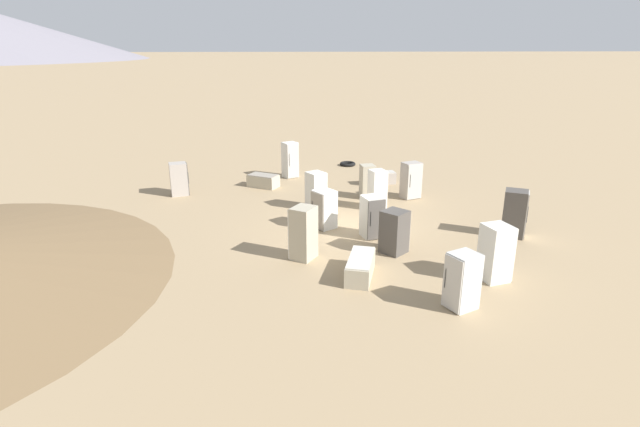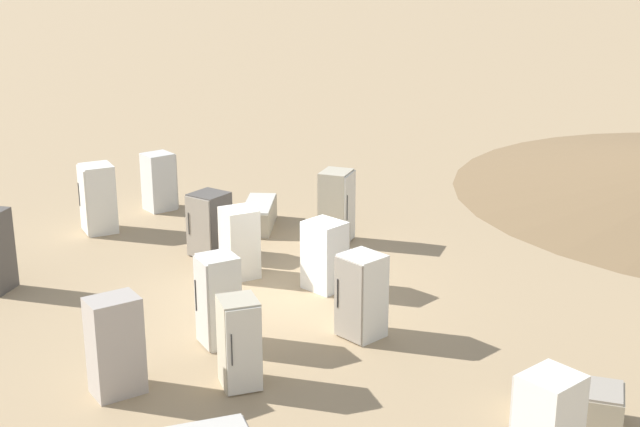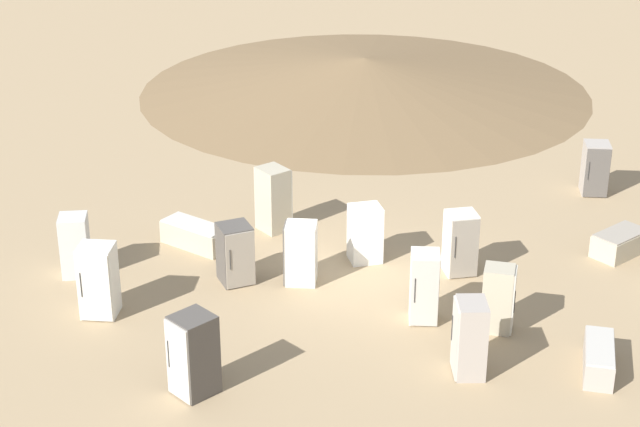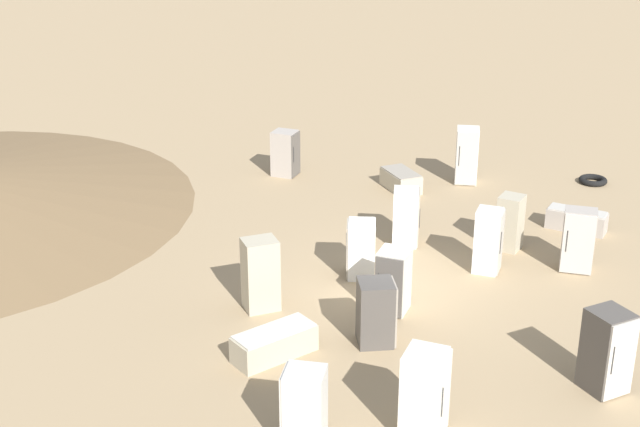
{
  "view_description": "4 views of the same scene",
  "coord_description": "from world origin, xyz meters",
  "px_view_note": "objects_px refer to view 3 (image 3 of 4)",
  "views": [
    {
      "loc": [
        17.03,
        -2.81,
        6.43
      ],
      "look_at": [
        0.61,
        -1.05,
        0.84
      ],
      "focal_mm": 28.0,
      "sensor_mm": 36.0,
      "label": 1
    },
    {
      "loc": [
        -16.47,
        3.42,
        6.89
      ],
      "look_at": [
        0.87,
        -0.97,
        1.24
      ],
      "focal_mm": 50.0,
      "sensor_mm": 36.0,
      "label": 2
    },
    {
      "loc": [
        -6.38,
        21.69,
        11.7
      ],
      "look_at": [
        0.57,
        0.24,
        1.57
      ],
      "focal_mm": 60.0,
      "sensor_mm": 36.0,
      "label": 3
    },
    {
      "loc": [
        16.58,
        9.63,
        9.61
      ],
      "look_at": [
        0.76,
        -1.32,
        1.86
      ],
      "focal_mm": 50.0,
      "sensor_mm": 36.0,
      "label": 4
    }
  ],
  "objects_px": {
    "discarded_fridge_13": "(75,245)",
    "discarded_fridge_3": "(470,338)",
    "discarded_fridge_9": "(595,168)",
    "discarded_fridge_6": "(274,199)",
    "discarded_fridge_11": "(235,254)",
    "discarded_fridge_0": "(365,233)",
    "discarded_fridge_1": "(98,281)",
    "discarded_fridge_10": "(498,299)",
    "discarded_fridge_2": "(193,355)",
    "discarded_fridge_5": "(461,243)",
    "discarded_fridge_12": "(300,253)",
    "discarded_fridge_4": "(424,287)",
    "discarded_fridge_14": "(599,358)",
    "discarded_fridge_8": "(195,235)",
    "discarded_fridge_15": "(620,243)"
  },
  "relations": [
    {
      "from": "discarded_fridge_13",
      "to": "discarded_fridge_12",
      "type": "bearing_deg",
      "value": -10.35
    },
    {
      "from": "discarded_fridge_9",
      "to": "discarded_fridge_10",
      "type": "xyz_separation_m",
      "value": [
        1.33,
        8.31,
        0.01
      ]
    },
    {
      "from": "discarded_fridge_0",
      "to": "discarded_fridge_1",
      "type": "distance_m",
      "value": 6.5
    },
    {
      "from": "discarded_fridge_2",
      "to": "discarded_fridge_10",
      "type": "bearing_deg",
      "value": -112.6
    },
    {
      "from": "discarded_fridge_3",
      "to": "discarded_fridge_13",
      "type": "height_order",
      "value": "discarded_fridge_3"
    },
    {
      "from": "discarded_fridge_0",
      "to": "discarded_fridge_1",
      "type": "xyz_separation_m",
      "value": [
        4.81,
        4.37,
        0.12
      ]
    },
    {
      "from": "discarded_fridge_11",
      "to": "discarded_fridge_3",
      "type": "bearing_deg",
      "value": 118.53
    },
    {
      "from": "discarded_fridge_4",
      "to": "discarded_fridge_9",
      "type": "height_order",
      "value": "discarded_fridge_4"
    },
    {
      "from": "discarded_fridge_0",
      "to": "discarded_fridge_5",
      "type": "height_order",
      "value": "discarded_fridge_5"
    },
    {
      "from": "discarded_fridge_5",
      "to": "discarded_fridge_6",
      "type": "height_order",
      "value": "discarded_fridge_6"
    },
    {
      "from": "discarded_fridge_9",
      "to": "discarded_fridge_8",
      "type": "bearing_deg",
      "value": 22.47
    },
    {
      "from": "discarded_fridge_9",
      "to": "discarded_fridge_12",
      "type": "relative_size",
      "value": 0.99
    },
    {
      "from": "discarded_fridge_4",
      "to": "discarded_fridge_9",
      "type": "bearing_deg",
      "value": -123.92
    },
    {
      "from": "discarded_fridge_12",
      "to": "discarded_fridge_14",
      "type": "bearing_deg",
      "value": -117.62
    },
    {
      "from": "discarded_fridge_3",
      "to": "discarded_fridge_13",
      "type": "distance_m",
      "value": 9.73
    },
    {
      "from": "discarded_fridge_6",
      "to": "discarded_fridge_15",
      "type": "relative_size",
      "value": 1.06
    },
    {
      "from": "discarded_fridge_3",
      "to": "discarded_fridge_5",
      "type": "height_order",
      "value": "discarded_fridge_3"
    },
    {
      "from": "discarded_fridge_1",
      "to": "discarded_fridge_2",
      "type": "xyz_separation_m",
      "value": [
        -3.24,
        2.17,
        0.01
      ]
    },
    {
      "from": "discarded_fridge_5",
      "to": "discarded_fridge_12",
      "type": "height_order",
      "value": "discarded_fridge_5"
    },
    {
      "from": "discarded_fridge_4",
      "to": "discarded_fridge_13",
      "type": "bearing_deg",
      "value": -12.24
    },
    {
      "from": "discarded_fridge_6",
      "to": "discarded_fridge_0",
      "type": "bearing_deg",
      "value": 14.55
    },
    {
      "from": "discarded_fridge_11",
      "to": "discarded_fridge_14",
      "type": "xyz_separation_m",
      "value": [
        -8.38,
        1.36,
        -0.42
      ]
    },
    {
      "from": "discarded_fridge_14",
      "to": "discarded_fridge_11",
      "type": "bearing_deg",
      "value": -14.42
    },
    {
      "from": "discarded_fridge_13",
      "to": "discarded_fridge_9",
      "type": "bearing_deg",
      "value": 14.2
    },
    {
      "from": "discarded_fridge_6",
      "to": "discarded_fridge_10",
      "type": "xyz_separation_m",
      "value": [
        -6.31,
        3.3,
        -0.11
      ]
    },
    {
      "from": "discarded_fridge_5",
      "to": "discarded_fridge_14",
      "type": "bearing_deg",
      "value": 106.98
    },
    {
      "from": "discarded_fridge_12",
      "to": "discarded_fridge_1",
      "type": "bearing_deg",
      "value": 114.04
    },
    {
      "from": "discarded_fridge_9",
      "to": "discarded_fridge_6",
      "type": "bearing_deg",
      "value": 20.12
    },
    {
      "from": "discarded_fridge_6",
      "to": "discarded_fridge_11",
      "type": "height_order",
      "value": "discarded_fridge_6"
    },
    {
      "from": "discarded_fridge_10",
      "to": "discarded_fridge_11",
      "type": "xyz_separation_m",
      "value": [
        6.16,
        -0.33,
        -0.03
      ]
    },
    {
      "from": "discarded_fridge_8",
      "to": "discarded_fridge_14",
      "type": "relative_size",
      "value": 1.15
    },
    {
      "from": "discarded_fridge_13",
      "to": "discarded_fridge_3",
      "type": "bearing_deg",
      "value": -32.28
    },
    {
      "from": "discarded_fridge_10",
      "to": "discarded_fridge_3",
      "type": "bearing_deg",
      "value": -12.72
    },
    {
      "from": "discarded_fridge_14",
      "to": "discarded_fridge_2",
      "type": "bearing_deg",
      "value": 18.1
    },
    {
      "from": "discarded_fridge_11",
      "to": "discarded_fridge_14",
      "type": "height_order",
      "value": "discarded_fridge_11"
    },
    {
      "from": "discarded_fridge_10",
      "to": "discarded_fridge_11",
      "type": "bearing_deg",
      "value": -97.84
    },
    {
      "from": "discarded_fridge_5",
      "to": "discarded_fridge_8",
      "type": "xyz_separation_m",
      "value": [
        6.55,
        0.63,
        -0.46
      ]
    },
    {
      "from": "discarded_fridge_9",
      "to": "discarded_fridge_13",
      "type": "relative_size",
      "value": 0.98
    },
    {
      "from": "discarded_fridge_8",
      "to": "discarded_fridge_11",
      "type": "distance_m",
      "value": 2.23
    },
    {
      "from": "discarded_fridge_3",
      "to": "discarded_fridge_14",
      "type": "distance_m",
      "value": 2.67
    },
    {
      "from": "discarded_fridge_5",
      "to": "discarded_fridge_6",
      "type": "xyz_separation_m",
      "value": [
        5.03,
        -0.92,
        0.08
      ]
    },
    {
      "from": "discarded_fridge_2",
      "to": "discarded_fridge_6",
      "type": "xyz_separation_m",
      "value": [
        1.13,
        -7.51,
        0.01
      ]
    },
    {
      "from": "discarded_fridge_5",
      "to": "discarded_fridge_15",
      "type": "relative_size",
      "value": 0.96
    },
    {
      "from": "discarded_fridge_3",
      "to": "discarded_fridge_10",
      "type": "relative_size",
      "value": 1.08
    },
    {
      "from": "discarded_fridge_4",
      "to": "discarded_fridge_12",
      "type": "height_order",
      "value": "discarded_fridge_4"
    },
    {
      "from": "discarded_fridge_15",
      "to": "discarded_fridge_4",
      "type": "bearing_deg",
      "value": 82.54
    },
    {
      "from": "discarded_fridge_1",
      "to": "discarded_fridge_3",
      "type": "xyz_separation_m",
      "value": [
        -8.15,
        -0.14,
        -0.03
      ]
    },
    {
      "from": "discarded_fridge_6",
      "to": "discarded_fridge_11",
      "type": "bearing_deg",
      "value": -52.78
    },
    {
      "from": "discarded_fridge_0",
      "to": "discarded_fridge_14",
      "type": "bearing_deg",
      "value": -61.74
    },
    {
      "from": "discarded_fridge_11",
      "to": "discarded_fridge_10",
      "type": "bearing_deg",
      "value": 136.18
    }
  ]
}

